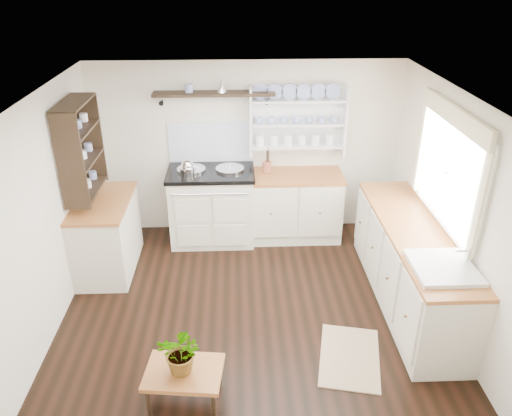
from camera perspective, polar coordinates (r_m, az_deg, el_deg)
The scene contains 19 objects.
floor at distance 5.51m, azimuth -0.47°, elevation -11.48°, with size 4.00×3.80×0.01m, color black.
wall_back at distance 6.63m, azimuth -1.06°, elevation 6.76°, with size 4.00×0.02×2.30m, color silver.
wall_right at distance 5.33m, azimuth 21.50°, elevation -0.34°, with size 0.02×3.80×2.30m, color silver.
wall_left at distance 5.23m, azimuth -23.00°, elevation -1.15°, with size 0.02×3.80×2.30m, color silver.
ceiling at distance 4.48m, azimuth -0.58°, elevation 12.39°, with size 4.00×3.80×0.01m, color white.
window at distance 5.28m, azimuth 21.14°, elevation 4.41°, with size 0.08×1.55×1.22m.
aga_cooker at distance 6.59m, azimuth -5.03°, elevation 0.40°, with size 1.11×0.77×1.02m.
back_cabinets at distance 6.66m, azimuth 4.21°, elevation 0.35°, with size 1.27×0.63×0.90m.
right_cabinets at distance 5.63m, azimuth 17.15°, elevation -6.22°, with size 0.62×2.43×0.90m.
belfast_sink at distance 4.87m, azimuth 20.38°, elevation -7.56°, with size 0.55×0.60×0.45m.
left_cabinets at distance 6.21m, azimuth -16.69°, elevation -2.90°, with size 0.62×1.13×0.90m.
plate_rack at distance 6.52m, azimuth 4.73°, elevation 10.07°, with size 1.20×0.22×0.90m.
high_shelf at distance 6.30m, azimuth -4.83°, elevation 12.82°, with size 1.50×0.29×0.16m.
left_shelving at distance 5.81m, azimuth -19.42°, elevation 6.51°, with size 0.28×0.80×1.05m, color black.
kettle at distance 6.28m, azimuth -7.83°, elevation 4.36°, with size 0.20×0.20×0.24m, color silver, non-canonical shape.
utensil_crock at distance 6.50m, azimuth 1.26°, elevation 4.71°, with size 0.12×0.12×0.14m, color #A8533D.
center_table at distance 4.41m, azimuth -8.23°, elevation -18.33°, with size 0.68×0.52×0.35m.
potted_plant at distance 4.24m, azimuth -8.45°, elevation -15.97°, with size 0.36×0.31×0.40m, color #3F7233.
floor_rug at distance 5.03m, azimuth 10.65°, elevation -16.39°, with size 0.55×0.85×0.02m, color #8C7851.
Camera 1 is at (-0.13, -4.34, 3.40)m, focal length 35.00 mm.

